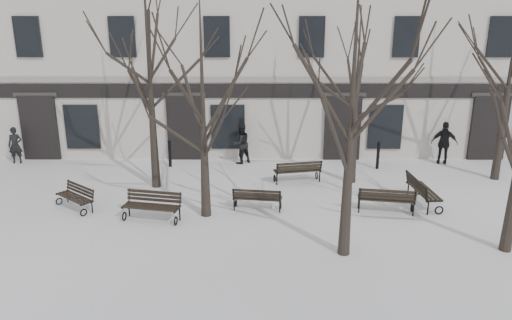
{
  "coord_description": "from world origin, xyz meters",
  "views": [
    {
      "loc": [
        -0.3,
        -13.68,
        6.66
      ],
      "look_at": [
        -0.34,
        3.0,
        1.49
      ],
      "focal_mm": 35.0,
      "sensor_mm": 36.0,
      "label": 1
    }
  ],
  "objects_px": {
    "bench_1": "(257,198)",
    "bench_3": "(76,196)",
    "tree_2": "(354,76)",
    "tree_1": "(202,81)",
    "bench_0": "(152,205)",
    "bench_5": "(422,190)",
    "bench_4": "(298,170)",
    "bench_2": "(386,199)"
  },
  "relations": [
    {
      "from": "bench_1",
      "to": "bench_3",
      "type": "height_order",
      "value": "bench_1"
    },
    {
      "from": "tree_2",
      "to": "bench_3",
      "type": "bearing_deg",
      "value": 159.35
    },
    {
      "from": "tree_1",
      "to": "bench_3",
      "type": "xyz_separation_m",
      "value": [
        -4.5,
        0.58,
        -4.0
      ]
    },
    {
      "from": "tree_1",
      "to": "bench_0",
      "type": "bearing_deg",
      "value": -168.16
    },
    {
      "from": "bench_0",
      "to": "bench_5",
      "type": "bearing_deg",
      "value": 19.82
    },
    {
      "from": "bench_3",
      "to": "bench_4",
      "type": "xyz_separation_m",
      "value": [
        7.78,
        2.64,
        0.06
      ]
    },
    {
      "from": "bench_1",
      "to": "bench_2",
      "type": "relative_size",
      "value": 0.88
    },
    {
      "from": "bench_5",
      "to": "bench_2",
      "type": "bearing_deg",
      "value": 114.56
    },
    {
      "from": "bench_0",
      "to": "bench_3",
      "type": "bearing_deg",
      "value": 172.98
    },
    {
      "from": "tree_2",
      "to": "bench_4",
      "type": "relative_size",
      "value": 4.16
    },
    {
      "from": "tree_1",
      "to": "bench_3",
      "type": "relative_size",
      "value": 4.44
    },
    {
      "from": "bench_1",
      "to": "bench_4",
      "type": "height_order",
      "value": "bench_4"
    },
    {
      "from": "bench_1",
      "to": "tree_2",
      "type": "bearing_deg",
      "value": 135.76
    },
    {
      "from": "bench_1",
      "to": "bench_5",
      "type": "height_order",
      "value": "bench_5"
    },
    {
      "from": "bench_2",
      "to": "bench_5",
      "type": "bearing_deg",
      "value": -141.81
    },
    {
      "from": "bench_0",
      "to": "bench_5",
      "type": "distance_m",
      "value": 9.22
    },
    {
      "from": "tree_1",
      "to": "bench_0",
      "type": "xyz_separation_m",
      "value": [
        -1.7,
        -0.36,
        -3.94
      ]
    },
    {
      "from": "bench_4",
      "to": "bench_1",
      "type": "bearing_deg",
      "value": 49.01
    },
    {
      "from": "tree_1",
      "to": "bench_0",
      "type": "relative_size",
      "value": 3.66
    },
    {
      "from": "bench_5",
      "to": "tree_2",
      "type": "bearing_deg",
      "value": 133.78
    },
    {
      "from": "tree_1",
      "to": "bench_1",
      "type": "distance_m",
      "value": 4.36
    },
    {
      "from": "tree_1",
      "to": "bench_5",
      "type": "xyz_separation_m",
      "value": [
        7.42,
        0.97,
        -3.91
      ]
    },
    {
      "from": "bench_1",
      "to": "bench_3",
      "type": "bearing_deg",
      "value": 6.29
    },
    {
      "from": "bench_0",
      "to": "tree_1",
      "type": "bearing_deg",
      "value": 23.38
    },
    {
      "from": "bench_1",
      "to": "bench_2",
      "type": "distance_m",
      "value": 4.31
    },
    {
      "from": "bench_2",
      "to": "bench_5",
      "type": "xyz_separation_m",
      "value": [
        1.43,
        0.78,
        0.02
      ]
    },
    {
      "from": "bench_5",
      "to": "bench_4",
      "type": "bearing_deg",
      "value": 57.46
    },
    {
      "from": "bench_4",
      "to": "bench_5",
      "type": "xyz_separation_m",
      "value": [
        4.14,
        -2.25,
        0.03
      ]
    },
    {
      "from": "tree_1",
      "to": "bench_1",
      "type": "height_order",
      "value": "tree_1"
    },
    {
      "from": "bench_4",
      "to": "bench_3",
      "type": "bearing_deg",
      "value": 7.36
    },
    {
      "from": "bench_2",
      "to": "bench_3",
      "type": "relative_size",
      "value": 1.21
    },
    {
      "from": "tree_1",
      "to": "bench_2",
      "type": "relative_size",
      "value": 3.68
    },
    {
      "from": "tree_1",
      "to": "bench_4",
      "type": "xyz_separation_m",
      "value": [
        3.28,
        3.23,
        -3.94
      ]
    },
    {
      "from": "bench_2",
      "to": "bench_3",
      "type": "distance_m",
      "value": 10.5
    },
    {
      "from": "bench_0",
      "to": "bench_1",
      "type": "height_order",
      "value": "bench_0"
    },
    {
      "from": "bench_0",
      "to": "bench_5",
      "type": "xyz_separation_m",
      "value": [
        9.12,
        1.33,
        0.02
      ]
    },
    {
      "from": "bench_3",
      "to": "bench_0",
      "type": "bearing_deg",
      "value": 21.16
    },
    {
      "from": "bench_1",
      "to": "bench_3",
      "type": "relative_size",
      "value": 1.06
    },
    {
      "from": "bench_4",
      "to": "bench_2",
      "type": "bearing_deg",
      "value": 120.44
    },
    {
      "from": "bench_2",
      "to": "bench_1",
      "type": "bearing_deg",
      "value": 6.52
    },
    {
      "from": "bench_5",
      "to": "bench_3",
      "type": "bearing_deg",
      "value": 87.89
    },
    {
      "from": "tree_2",
      "to": "bench_4",
      "type": "distance_m",
      "value": 7.44
    }
  ]
}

